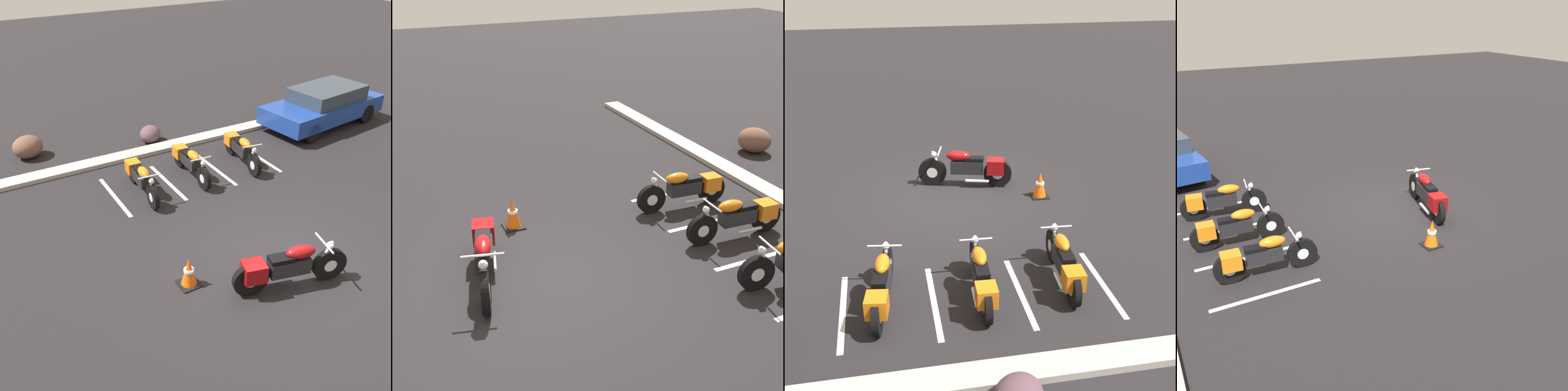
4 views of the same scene
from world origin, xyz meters
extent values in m
plane|color=black|center=(0.00, 0.00, 0.00)|extent=(60.00, 60.00, 0.00)
cylinder|color=black|center=(0.38, -0.86, 0.34)|extent=(0.70, 0.29, 0.69)
cylinder|color=silver|center=(0.38, -0.86, 0.34)|extent=(0.29, 0.19, 0.26)
cylinder|color=black|center=(-1.19, -0.47, 0.34)|extent=(0.70, 0.29, 0.69)
cylinder|color=silver|center=(-1.19, -0.47, 0.34)|extent=(0.29, 0.19, 0.26)
cube|color=black|center=(-0.46, -0.65, 0.50)|extent=(0.84, 0.48, 0.31)
ellipsoid|color=maroon|center=(-0.25, -0.70, 0.78)|extent=(0.63, 0.41, 0.25)
cube|color=black|center=(-0.63, -0.61, 0.71)|extent=(0.51, 0.36, 0.08)
cube|color=maroon|center=(-1.14, -0.48, 0.53)|extent=(0.50, 0.47, 0.36)
cylinder|color=silver|center=(0.26, -0.83, 0.62)|extent=(0.28, 0.13, 0.56)
cylinder|color=silver|center=(0.20, -0.81, 0.89)|extent=(0.19, 0.64, 0.04)
sphere|color=silver|center=(0.33, -0.85, 0.80)|extent=(0.15, 0.15, 0.15)
cylinder|color=silver|center=(-0.67, -0.44, 0.19)|extent=(0.58, 0.21, 0.07)
cylinder|color=black|center=(-1.47, 3.13, 0.31)|extent=(0.15, 0.62, 0.61)
cylinder|color=silver|center=(-1.47, 3.13, 0.31)|extent=(0.13, 0.24, 0.23)
cylinder|color=black|center=(-1.37, 4.56, 0.31)|extent=(0.15, 0.62, 0.61)
cylinder|color=silver|center=(-1.37, 4.56, 0.31)|extent=(0.13, 0.24, 0.23)
cube|color=black|center=(-1.42, 3.89, 0.45)|extent=(0.30, 0.72, 0.28)
ellipsoid|color=orange|center=(-1.43, 3.70, 0.70)|extent=(0.27, 0.53, 0.22)
cube|color=black|center=(-1.41, 4.05, 0.63)|extent=(0.25, 0.42, 0.07)
cube|color=orange|center=(-1.38, 4.52, 0.47)|extent=(0.36, 0.39, 0.32)
cylinder|color=silver|center=(-1.46, 3.24, 0.55)|extent=(0.07, 0.25, 0.49)
cylinder|color=silver|center=(-1.45, 3.29, 0.79)|extent=(0.58, 0.07, 0.03)
sphere|color=silver|center=(-1.46, 3.17, 0.72)|extent=(0.13, 0.13, 0.13)
cylinder|color=silver|center=(-1.27, 4.11, 0.17)|extent=(0.10, 0.51, 0.07)
cylinder|color=black|center=(0.06, 3.31, 0.31)|extent=(0.14, 0.62, 0.61)
cylinder|color=silver|center=(0.06, 3.31, 0.31)|extent=(0.13, 0.24, 0.23)
cylinder|color=black|center=(0.13, 4.75, 0.31)|extent=(0.14, 0.62, 0.61)
cylinder|color=silver|center=(0.13, 4.75, 0.31)|extent=(0.13, 0.24, 0.23)
cube|color=black|center=(0.10, 4.08, 0.45)|extent=(0.29, 0.72, 0.28)
ellipsoid|color=orange|center=(0.09, 3.89, 0.70)|extent=(0.26, 0.53, 0.22)
cube|color=black|center=(0.11, 4.23, 0.63)|extent=(0.24, 0.42, 0.07)
cube|color=orange|center=(0.13, 4.70, 0.47)|extent=(0.35, 0.39, 0.32)
cylinder|color=silver|center=(0.07, 3.42, 0.55)|extent=(0.07, 0.25, 0.50)
cylinder|color=silver|center=(0.07, 3.48, 0.79)|extent=(0.58, 0.06, 0.03)
sphere|color=silver|center=(0.07, 3.35, 0.72)|extent=(0.13, 0.13, 0.13)
cylinder|color=silver|center=(0.24, 4.30, 0.17)|extent=(0.09, 0.51, 0.07)
cylinder|color=black|center=(1.62, 3.26, 0.31)|extent=(0.20, 0.63, 0.62)
cylinder|color=silver|center=(1.62, 3.26, 0.31)|extent=(0.15, 0.25, 0.24)
cylinder|color=black|center=(1.83, 4.70, 0.31)|extent=(0.20, 0.63, 0.62)
cylinder|color=silver|center=(1.83, 4.70, 0.31)|extent=(0.15, 0.25, 0.24)
cube|color=black|center=(1.73, 4.03, 0.45)|extent=(0.36, 0.75, 0.28)
ellipsoid|color=orange|center=(1.71, 3.84, 0.71)|extent=(0.32, 0.56, 0.23)
cube|color=black|center=(1.76, 4.19, 0.64)|extent=(0.28, 0.44, 0.08)
cube|color=orange|center=(1.82, 4.66, 0.48)|extent=(0.39, 0.42, 0.32)
cylinder|color=silver|center=(1.64, 3.37, 0.56)|extent=(0.09, 0.25, 0.50)
cylinder|color=silver|center=(1.65, 3.43, 0.80)|extent=(0.58, 0.12, 0.03)
sphere|color=silver|center=(1.63, 3.30, 0.73)|extent=(0.13, 0.13, 0.13)
cylinder|color=silver|center=(1.90, 4.24, 0.17)|extent=(0.14, 0.52, 0.07)
cylinder|color=black|center=(4.48, 4.12, 0.32)|extent=(0.66, 0.30, 0.64)
cube|color=black|center=(-2.05, 0.32, 0.01)|extent=(0.40, 0.40, 0.03)
cone|color=#EA590F|center=(-2.05, 0.32, 0.31)|extent=(0.32, 0.32, 0.62)
cylinder|color=white|center=(-2.05, 0.32, 0.34)|extent=(0.20, 0.20, 0.06)
cube|color=white|center=(-2.10, 4.07, 0.00)|extent=(0.10, 2.10, 0.00)
cube|color=white|center=(-0.60, 4.07, 0.00)|extent=(0.10, 2.10, 0.00)
cube|color=white|center=(0.90, 4.07, 0.00)|extent=(0.10, 2.10, 0.00)
cube|color=white|center=(2.40, 4.07, 0.00)|extent=(0.10, 2.10, 0.00)
camera|label=1|loc=(-5.24, -5.48, 6.02)|focal=42.00mm
camera|label=2|loc=(7.21, -2.27, 5.20)|focal=50.00mm
camera|label=3|loc=(1.55, 11.65, 5.47)|focal=50.00mm
camera|label=4|loc=(-9.23, 5.78, 5.01)|focal=42.00mm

